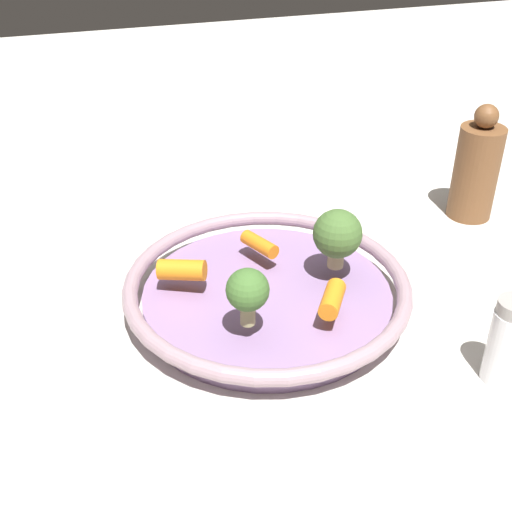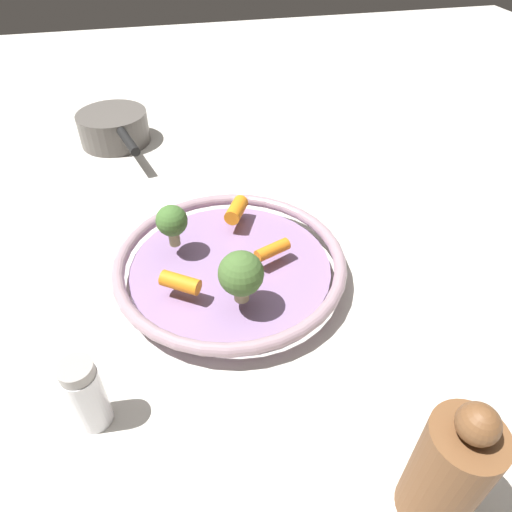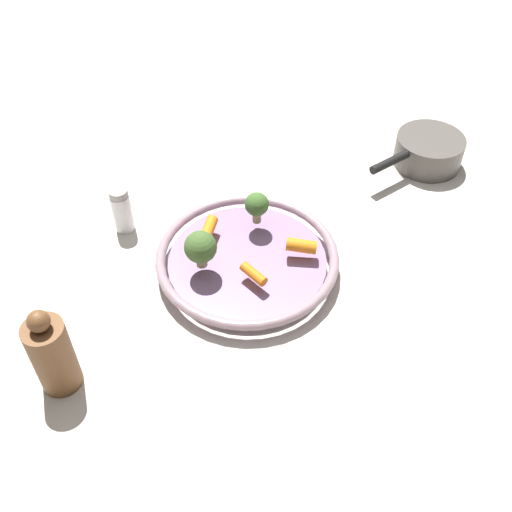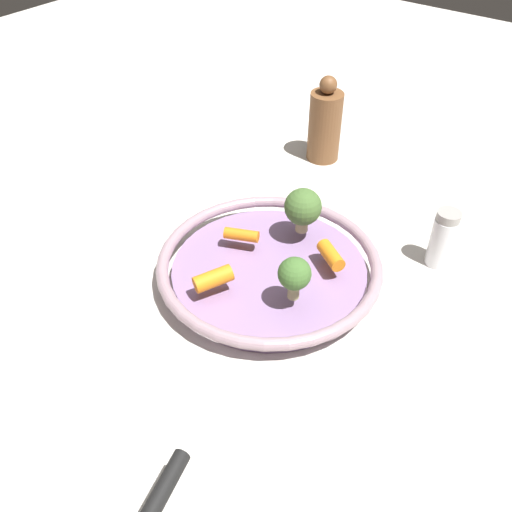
% 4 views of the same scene
% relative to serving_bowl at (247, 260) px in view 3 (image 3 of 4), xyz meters
% --- Properties ---
extents(ground_plane, '(2.47, 2.47, 0.00)m').
position_rel_serving_bowl_xyz_m(ground_plane, '(0.00, 0.00, -0.02)').
color(ground_plane, beige).
extents(serving_bowl, '(0.30, 0.30, 0.04)m').
position_rel_serving_bowl_xyz_m(serving_bowl, '(0.00, 0.00, 0.00)').
color(serving_bowl, '#8E709E').
rests_on(serving_bowl, ground_plane).
extents(baby_carrot_center, '(0.05, 0.04, 0.03)m').
position_rel_serving_bowl_xyz_m(baby_carrot_center, '(0.08, -0.02, 0.03)').
color(baby_carrot_center, orange).
rests_on(baby_carrot_center, serving_bowl).
extents(baby_carrot_right, '(0.03, 0.05, 0.02)m').
position_rel_serving_bowl_xyz_m(baby_carrot_right, '(-0.01, -0.05, 0.03)').
color(baby_carrot_right, orange).
rests_on(baby_carrot_right, serving_bowl).
extents(baby_carrot_back, '(0.04, 0.05, 0.02)m').
position_rel_serving_bowl_xyz_m(baby_carrot_back, '(-0.04, 0.07, 0.03)').
color(baby_carrot_back, orange).
rests_on(baby_carrot_back, serving_bowl).
extents(broccoli_floret_large, '(0.04, 0.04, 0.06)m').
position_rel_serving_bowl_xyz_m(broccoli_floret_large, '(0.04, 0.06, 0.05)').
color(broccoli_floret_large, tan).
rests_on(broccoli_floret_large, serving_bowl).
extents(broccoli_floret_mid, '(0.05, 0.05, 0.06)m').
position_rel_serving_bowl_xyz_m(broccoli_floret_mid, '(-0.08, 0.00, 0.06)').
color(broccoli_floret_mid, tan).
rests_on(broccoli_floret_mid, serving_bowl).
extents(salt_shaker, '(0.03, 0.03, 0.09)m').
position_rel_serving_bowl_xyz_m(salt_shaker, '(-0.17, 0.17, 0.02)').
color(salt_shaker, white).
rests_on(salt_shaker, ground_plane).
extents(pepper_mill, '(0.06, 0.06, 0.15)m').
position_rel_serving_bowl_xyz_m(pepper_mill, '(-0.31, -0.11, 0.04)').
color(pepper_mill, brown).
rests_on(pepper_mill, ground_plane).
extents(saucepan, '(0.21, 0.13, 0.06)m').
position_rel_serving_bowl_xyz_m(saucepan, '(0.42, 0.15, 0.01)').
color(saucepan, '#56514C').
rests_on(saucepan, ground_plane).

